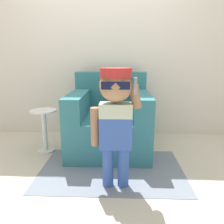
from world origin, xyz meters
name	(u,v)px	position (x,y,z in m)	size (l,w,h in m)	color
ground_plane	(100,151)	(0.00, 0.00, 0.00)	(10.00, 10.00, 0.00)	beige
wall_back	(103,44)	(0.00, 0.69, 1.30)	(10.00, 0.05, 2.60)	silver
armchair	(110,122)	(0.11, 0.10, 0.34)	(0.93, 0.99, 0.93)	teal
person_child	(115,111)	(0.20, -0.75, 0.69)	(0.42, 0.31, 1.03)	#3356AD
side_table	(44,127)	(-0.66, -0.05, 0.31)	(0.30, 0.30, 0.52)	white
rug	(112,169)	(0.16, -0.47, 0.00)	(1.43, 0.93, 0.01)	gray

